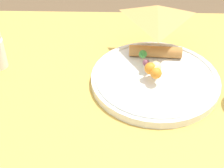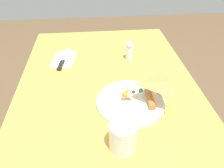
% 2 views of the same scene
% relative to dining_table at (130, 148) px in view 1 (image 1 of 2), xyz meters
% --- Properties ---
extents(dining_table, '(1.25, 0.74, 0.77)m').
position_rel_dining_table_xyz_m(dining_table, '(0.00, 0.00, 0.00)').
color(dining_table, gold).
rests_on(dining_table, ground_plane).
extents(plate_pizza, '(0.25, 0.25, 0.05)m').
position_rel_dining_table_xyz_m(plate_pizza, '(-0.05, -0.08, 0.13)').
color(plate_pizza, white).
rests_on(plate_pizza, dining_table).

